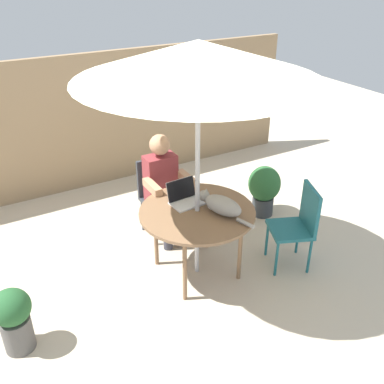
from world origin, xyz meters
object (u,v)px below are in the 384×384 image
at_px(patio_umbrella, 198,60).
at_px(chair_empty, 299,221).
at_px(patio_table, 197,215).
at_px(laptop, 184,196).
at_px(cat, 221,205).
at_px(potted_plant_by_chair, 14,318).
at_px(chair_occupied, 158,191).
at_px(potted_plant_near_fence, 264,188).
at_px(person_seated, 164,183).

height_order(patio_umbrella, chair_empty, patio_umbrella).
distance_m(patio_table, patio_umbrella, 1.45).
relative_size(laptop, cat, 0.50).
bearing_deg(patio_umbrella, potted_plant_by_chair, -175.76).
height_order(chair_occupied, potted_plant_near_fence, chair_occupied).
height_order(chair_occupied, chair_empty, same).
relative_size(person_seated, laptop, 3.86).
xyz_separation_m(chair_occupied, laptop, (-0.03, -0.67, 0.27)).
bearing_deg(laptop, chair_empty, -31.12).
distance_m(chair_occupied, laptop, 0.73).
bearing_deg(cat, potted_plant_by_chair, 179.66).
height_order(potted_plant_near_fence, potted_plant_by_chair, potted_plant_near_fence).
distance_m(chair_occupied, chair_empty, 1.59).
height_order(chair_occupied, person_seated, person_seated).
distance_m(person_seated, potted_plant_by_chair, 1.99).
height_order(chair_occupied, cat, cat).
bearing_deg(cat, person_seated, 101.16).
relative_size(chair_empty, person_seated, 0.72).
height_order(patio_table, chair_empty, chair_empty).
height_order(person_seated, potted_plant_near_fence, person_seated).
bearing_deg(person_seated, patio_umbrella, -90.00).
bearing_deg(potted_plant_near_fence, potted_plant_by_chair, -167.11).
height_order(patio_umbrella, potted_plant_by_chair, patio_umbrella).
bearing_deg(laptop, cat, -59.76).
xyz_separation_m(person_seated, potted_plant_by_chair, (-1.76, -0.85, -0.36)).
relative_size(patio_umbrella, laptop, 7.18).
bearing_deg(chair_empty, laptop, 148.88).
xyz_separation_m(patio_umbrella, potted_plant_by_chair, (-1.76, -0.13, -1.79)).
bearing_deg(potted_plant_by_chair, person_seated, 25.82).
xyz_separation_m(person_seated, laptop, (-0.03, -0.51, 0.10)).
bearing_deg(patio_table, chair_occupied, 90.00).
height_order(patio_umbrella, laptop, patio_umbrella).
bearing_deg(chair_occupied, potted_plant_by_chair, -150.17).
relative_size(laptop, potted_plant_by_chair, 0.54).
relative_size(patio_table, patio_umbrella, 0.49).
height_order(patio_table, cat, cat).
bearing_deg(chair_occupied, cat, -80.53).
bearing_deg(chair_occupied, patio_table, -90.00).
distance_m(chair_empty, potted_plant_by_chair, 2.73).
bearing_deg(chair_occupied, person_seated, -90.00).
height_order(cat, potted_plant_near_fence, cat).
relative_size(chair_occupied, potted_plant_near_fence, 1.38).
xyz_separation_m(chair_empty, laptop, (-0.99, 0.59, 0.27)).
distance_m(patio_umbrella, chair_occupied, 1.83).
xyz_separation_m(patio_table, potted_plant_near_fence, (1.27, 0.56, -0.31)).
xyz_separation_m(person_seated, cat, (0.17, -0.86, 0.12)).
height_order(laptop, cat, laptop).
xyz_separation_m(chair_empty, cat, (-0.78, 0.25, 0.29)).
relative_size(potted_plant_near_fence, potted_plant_by_chair, 1.09).
bearing_deg(potted_plant_by_chair, chair_empty, -5.46).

